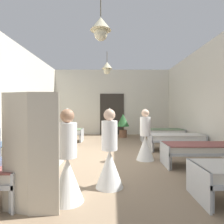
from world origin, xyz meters
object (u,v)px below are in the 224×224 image
Objects in this scene: nurse_far_aisle at (68,168)px; privacy_screen at (14,154)px; bed_right_row_2 at (176,138)px; bed_right_row_1 at (201,149)px; nurse_near_aisle at (145,142)px; bed_left_row_3 at (62,132)px; bed_left_row_1 at (23,149)px; potted_plant at (123,123)px; bed_right_row_3 at (162,132)px; nurse_mid_aisle at (110,159)px; bed_left_row_2 at (48,138)px.

nurse_far_aisle is 0.82m from privacy_screen.
bed_right_row_2 is 1.12× the size of privacy_screen.
nurse_near_aisle is (-1.33, 0.57, 0.09)m from bed_right_row_1.
privacy_screen reaches higher than bed_left_row_3.
potted_plant reaches higher than bed_left_row_1.
privacy_screen reaches higher than potted_plant.
bed_right_row_3 is 1.28× the size of nurse_near_aisle.
bed_right_row_3 is 1.53× the size of potted_plant.
nurse_far_aisle is at bearing -117.71° from bed_right_row_3.
bed_left_row_3 is 4.60m from nurse_near_aisle.
privacy_screen reaches higher than bed_right_row_3.
bed_left_row_3 is at bearing 157.59° from bed_right_row_2.
bed_left_row_1 and bed_right_row_1 have the same top height.
bed_right_row_2 is 4.86m from nurse_far_aisle.
bed_left_row_1 and bed_right_row_2 have the same top height.
privacy_screen is at bearing -104.71° from potted_plant.
nurse_far_aisle is at bearing 143.12° from nurse_mid_aisle.
bed_right_row_1 is 1.90m from bed_right_row_2.
bed_left_row_2 is 4.14m from nurse_far_aisle.
potted_plant is (0.63, 6.44, 0.25)m from nurse_mid_aisle.
bed_right_row_2 is 1.28× the size of nurse_far_aisle.
potted_plant is (1.29, 7.00, 0.25)m from nurse_far_aisle.
bed_left_row_2 is at bearing 90.00° from bed_left_row_1.
bed_left_row_2 is at bearing -157.59° from bed_right_row_3.
nurse_far_aisle is at bearing -147.40° from bed_right_row_1.
bed_right_row_3 is at bearing 22.41° from bed_left_row_2.
privacy_screen is at bearing -131.05° from bed_right_row_2.
potted_plant is (-0.39, 4.51, 0.25)m from nurse_near_aisle.
nurse_near_aisle is 0.87× the size of privacy_screen.
nurse_near_aisle is at bearing -112.45° from bed_right_row_3.
nurse_far_aisle is at bearing -26.96° from nurse_near_aisle.
nurse_far_aisle is at bearing -100.41° from potted_plant.
bed_right_row_2 is at bearing 141.77° from nurse_near_aisle.
privacy_screen is at bearing -77.25° from bed_left_row_2.
bed_right_row_2 is at bearing -61.60° from potted_plant.
bed_left_row_3 is at bearing -156.10° from potted_plant.
bed_right_row_1 is at bearing -90.00° from bed_right_row_2.
nurse_mid_aisle is at bearing -149.92° from bed_right_row_1.
privacy_screen is (0.95, -2.30, 0.41)m from bed_left_row_1.
nurse_mid_aisle reaches higher than bed_right_row_2.
bed_left_row_2 is at bearing -105.22° from nurse_near_aisle.
bed_right_row_1 is 1.00× the size of bed_right_row_2.
nurse_near_aisle is (3.27, 0.57, 0.09)m from bed_left_row_1.
bed_right_row_2 is 5.58m from privacy_screen.
bed_right_row_1 is 4.98m from bed_left_row_2.
bed_left_row_2 and bed_right_row_3 have the same top height.
nurse_mid_aisle is at bearing 10.41° from nurse_far_aisle.
nurse_far_aisle is at bearing -67.25° from bed_left_row_2.
bed_left_row_2 is 4.61m from bed_right_row_2.
bed_left_row_1 is 1.00× the size of bed_left_row_3.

